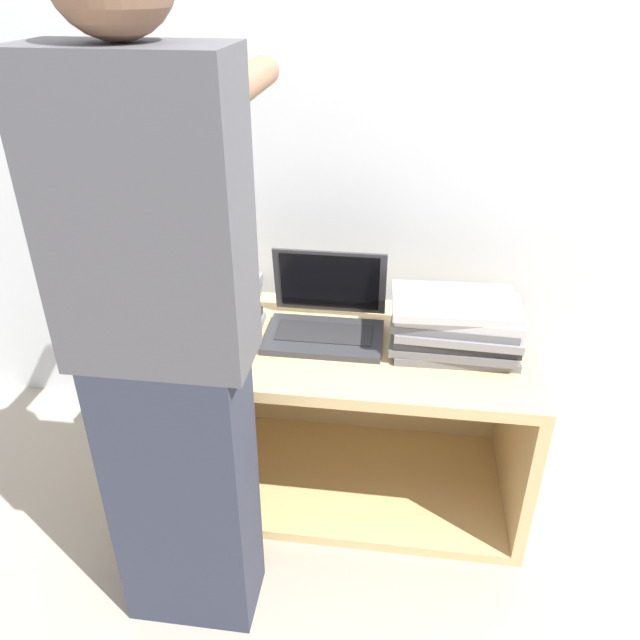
{
  "coord_description": "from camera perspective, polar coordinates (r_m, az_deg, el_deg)",
  "views": [
    {
      "loc": [
        0.21,
        -1.34,
        1.57
      ],
      "look_at": [
        0.0,
        0.21,
        0.69
      ],
      "focal_mm": 35.0,
      "sensor_mm": 36.0,
      "label": 1
    }
  ],
  "objects": [
    {
      "name": "ground_plane",
      "position": [
        2.07,
        -0.82,
        -19.83
      ],
      "size": [
        12.0,
        12.0,
        0.0
      ],
      "primitive_type": "plane",
      "color": "#9E9384"
    },
    {
      "name": "inventory_tag",
      "position": [
        1.88,
        -11.72,
        2.62
      ],
      "size": [
        0.06,
        0.02,
        0.01
      ],
      "color": "red",
      "rests_on": "laptop_stack_left"
    },
    {
      "name": "cart",
      "position": [
        2.14,
        0.55,
        -7.55
      ],
      "size": [
        1.28,
        0.59,
        0.57
      ],
      "color": "tan",
      "rests_on": "ground_plane"
    },
    {
      "name": "laptop_stack_left",
      "position": [
        1.96,
        -11.07,
        1.03
      ],
      "size": [
        0.38,
        0.25,
        0.17
      ],
      "color": "gray",
      "rests_on": "cart"
    },
    {
      "name": "laptop_open",
      "position": [
        1.94,
        0.54,
        0.15
      ],
      "size": [
        0.36,
        0.28,
        0.25
      ],
      "color": "#333338",
      "rests_on": "cart"
    },
    {
      "name": "person",
      "position": [
        1.43,
        -14.0,
        -1.98
      ],
      "size": [
        0.4,
        0.53,
        1.68
      ],
      "color": "#2D3342",
      "rests_on": "ground_plane"
    },
    {
      "name": "laptop_stack_right",
      "position": [
        1.88,
        12.26,
        -0.42
      ],
      "size": [
        0.39,
        0.26,
        0.17
      ],
      "color": "slate",
      "rests_on": "cart"
    },
    {
      "name": "wall_back",
      "position": [
        2.08,
        1.93,
        19.14
      ],
      "size": [
        8.0,
        0.05,
        2.4
      ],
      "color": "silver",
      "rests_on": "ground_plane"
    }
  ]
}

